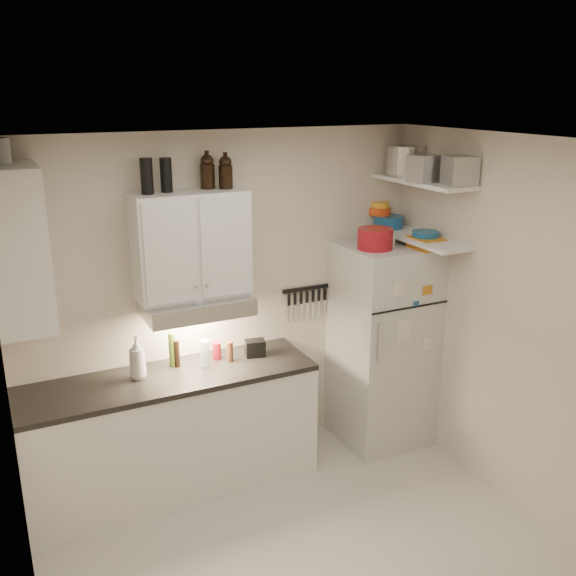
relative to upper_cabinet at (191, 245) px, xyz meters
name	(u,v)px	position (x,y,z in m)	size (l,w,h in m)	color
floor	(315,567)	(0.30, -1.33, -1.84)	(3.20, 3.00, 0.02)	beige
ceiling	(321,143)	(0.30, -1.33, 0.78)	(3.20, 3.00, 0.02)	white
back_wall	(224,302)	(0.30, 0.18, -0.53)	(3.20, 0.02, 2.60)	beige
left_wall	(14,443)	(-1.31, -1.33, -0.53)	(0.02, 3.00, 2.60)	beige
right_wall	(527,333)	(1.91, -1.33, -0.53)	(0.02, 3.00, 2.60)	beige
base_cabinet	(172,435)	(-0.25, -0.14, -1.39)	(2.10, 0.60, 0.88)	white
countertop	(169,378)	(-0.25, -0.14, -0.93)	(2.10, 0.62, 0.04)	black
upper_cabinet	(191,245)	(0.00, 0.00, 0.00)	(0.80, 0.33, 0.75)	white
side_cabinet	(17,248)	(-1.14, -0.14, 0.12)	(0.33, 0.55, 1.00)	white
range_hood	(197,305)	(0.00, -0.06, -0.44)	(0.76, 0.46, 0.12)	silver
fridge	(383,344)	(1.55, -0.18, -0.98)	(0.70, 0.68, 1.70)	silver
shelf_hi	(422,182)	(1.75, -0.31, 0.38)	(0.30, 0.95, 0.03)	white
shelf_lo	(419,238)	(1.75, -0.31, -0.07)	(0.30, 0.95, 0.03)	white
knife_strip	(306,289)	(1.00, 0.15, -0.51)	(0.42, 0.02, 0.03)	black
dutch_oven	(375,239)	(1.38, -0.25, -0.05)	(0.27, 0.27, 0.16)	maroon
book_stack	(426,243)	(1.75, -0.41, -0.08)	(0.20, 0.25, 0.08)	orange
spice_jar	(392,241)	(1.54, -0.25, -0.08)	(0.05, 0.05, 0.09)	silver
stock_pot	(406,160)	(1.81, -0.01, 0.50)	(0.32, 0.32, 0.23)	silver
tin_a	(424,168)	(1.68, -0.41, 0.49)	(0.20, 0.18, 0.20)	#AAAAAD
tin_b	(460,171)	(1.80, -0.66, 0.49)	(0.21, 0.21, 0.21)	#AAAAAD
bowl_teal	(389,222)	(1.72, 0.06, 0.00)	(0.24, 0.24, 0.10)	#175180
bowl_orange	(379,211)	(1.68, 0.16, 0.08)	(0.20, 0.20, 0.06)	#E94915
bowl_yellow	(379,204)	(1.68, 0.16, 0.13)	(0.15, 0.15, 0.05)	gold
plates	(425,234)	(1.76, -0.38, -0.02)	(0.21, 0.21, 0.05)	#175180
growler_a	(207,171)	(0.16, 0.06, 0.50)	(0.10, 0.10, 0.25)	black
growler_b	(226,172)	(0.28, 0.01, 0.49)	(0.10, 0.10, 0.24)	black
thermos_a	(166,175)	(-0.14, 0.03, 0.49)	(0.08, 0.08, 0.23)	black
thermos_b	(147,176)	(-0.28, 0.00, 0.49)	(0.08, 0.08, 0.24)	black
side_jar	(1,151)	(-1.15, -0.02, 0.70)	(0.11, 0.11, 0.15)	silver
soap_bottle	(137,356)	(-0.45, -0.08, -0.73)	(0.13, 0.13, 0.34)	white
pepper_mill	(230,352)	(0.23, -0.09, -0.83)	(0.05, 0.05, 0.16)	#5A321B
oil_bottle	(172,350)	(-0.18, 0.01, -0.78)	(0.05, 0.05, 0.26)	#455F17
vinegar_bottle	(177,354)	(-0.15, -0.01, -0.80)	(0.04, 0.04, 0.20)	black
clear_bottle	(205,353)	(0.04, -0.09, -0.80)	(0.07, 0.07, 0.20)	silver
red_jar	(217,351)	(0.16, 0.00, -0.84)	(0.07, 0.07, 0.13)	maroon
caddy	(255,348)	(0.45, -0.08, -0.84)	(0.15, 0.11, 0.13)	black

